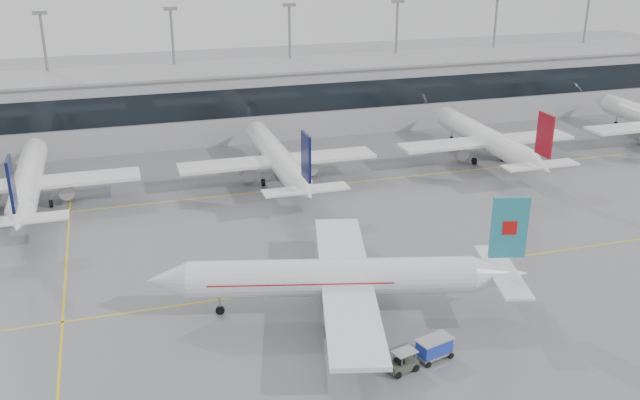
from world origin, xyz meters
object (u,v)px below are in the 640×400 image
object	(u,v)px
air_canada_jet	(344,278)
baggage_tug	(402,364)
gse_unit	(358,346)
baggage_cart	(434,347)

from	to	relation	value
air_canada_jet	baggage_tug	size ratio (longest dim) A/B	9.38
air_canada_jet	gse_unit	world-z (taller)	air_canada_jet
baggage_tug	gse_unit	xyz separation A→B (m)	(-2.66, 3.82, -0.02)
air_canada_jet	gse_unit	bearing A→B (deg)	96.30
air_canada_jet	baggage_cart	world-z (taller)	air_canada_jet
baggage_cart	air_canada_jet	bearing A→B (deg)	101.12
baggage_tug	gse_unit	distance (m)	4.65
air_canada_jet	gse_unit	xyz separation A→B (m)	(-1.05, -7.30, -3.18)
air_canada_jet	baggage_tug	distance (m)	11.68
air_canada_jet	gse_unit	size ratio (longest dim) A/B	28.78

